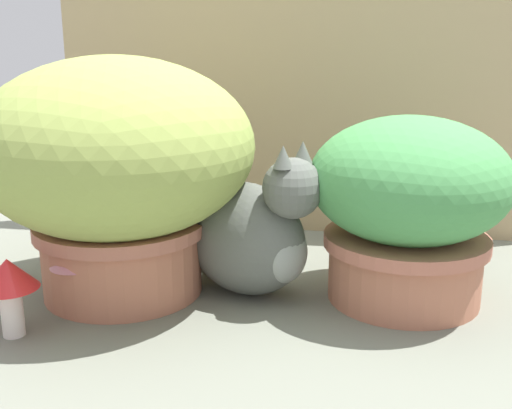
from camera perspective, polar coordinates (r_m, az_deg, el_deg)
The scene contains 7 objects.
ground_plane at distance 1.21m, azimuth -2.83°, elevation -8.57°, with size 6.00×6.00×0.00m, color slate.
cardboard_backdrop at distance 1.58m, azimuth 3.82°, elevation 10.70°, with size 1.22×0.03×0.73m, color tan.
grass_planter at distance 1.20m, azimuth -12.56°, elevation 3.74°, with size 0.52×0.52×0.46m.
leafy_planter at distance 1.18m, azimuth 13.79°, elevation 0.09°, with size 0.37×0.37×0.35m.
cat at distance 1.19m, azimuth -0.38°, elevation -2.73°, with size 0.34×0.29×0.32m.
mushroom_ornament_red at distance 1.10m, azimuth -21.76°, elevation -6.52°, with size 0.10×0.10×0.14m.
mushroom_ornament_pink at distance 1.16m, azimuth -16.21°, elevation -5.23°, with size 0.09×0.09×0.13m.
Camera 1 is at (0.25, -1.08, 0.48)m, focal length 43.56 mm.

